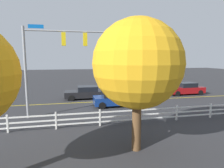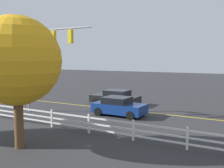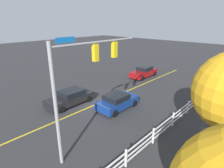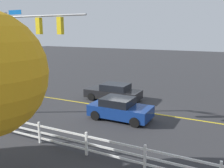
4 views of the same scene
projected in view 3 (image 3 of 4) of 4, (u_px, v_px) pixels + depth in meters
ground_plane at (95, 105)px, 18.00m from camera, size 120.00×120.00×0.00m
lane_center_stripe at (122, 93)px, 20.75m from camera, size 28.00×0.16×0.01m
signal_assembly at (82, 75)px, 10.35m from camera, size 6.43×0.38×7.07m
car_0 at (144, 72)px, 26.54m from camera, size 4.68×1.93×1.50m
car_1 at (70, 98)px, 17.90m from camera, size 4.70×2.12×1.43m
car_2 at (117, 101)px, 17.01m from camera, size 4.09×2.04×1.44m
white_rail_fence at (181, 113)px, 15.18m from camera, size 26.10×0.10×1.15m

